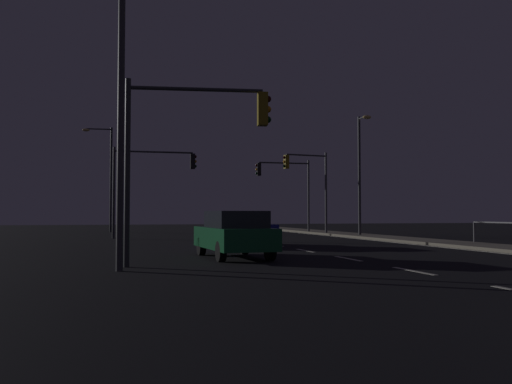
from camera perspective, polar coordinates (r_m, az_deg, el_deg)
The scene contains 13 objects.
ground_plane at distance 22.31m, azimuth 4.80°, elevation -6.10°, with size 112.00×112.00×0.00m, color black.
sidewalk_right at distance 26.15m, azimuth 21.70°, elevation -5.23°, with size 2.48×77.00×0.14m, color gray.
lane_markings_center at distance 25.63m, azimuth 2.13°, elevation -5.60°, with size 0.14×50.00×0.01m.
lane_edge_line at distance 29.57m, azimuth 13.54°, elevation -5.10°, with size 0.14×53.00×0.01m.
car at distance 18.22m, azimuth -2.31°, elevation -4.37°, with size 2.05×4.49×1.57m.
car_oncoming at distance 25.03m, azimuth -1.25°, elevation -3.81°, with size 1.98×4.46×1.57m.
traffic_light_mid_left at distance 38.20m, azimuth 5.53°, elevation 1.66°, with size 3.43×0.68×5.70m.
traffic_light_mid_right at distance 15.52m, azimuth -6.76°, elevation 6.04°, with size 4.10×0.80×5.27m.
traffic_light_far_right at distance 41.06m, azimuth 3.16°, elevation 1.19°, with size 4.26×0.34×5.44m.
traffic_light_overhead_east at distance 33.58m, azimuth -11.01°, elevation 1.92°, with size 5.04×0.44×5.51m.
street_lamp_median at distance 35.35m, azimuth 10.95°, elevation 2.89°, with size 0.56×1.53×7.62m.
street_lamp_mid_block at distance 45.36m, azimuth -15.42°, elevation 2.27°, with size 2.36×0.44×8.47m.
street_lamp_far_end at distance 14.56m, azimuth -13.82°, elevation 11.57°, with size 0.60×1.88×8.38m.
Camera 1 is at (-7.54, -3.45, 1.47)m, focal length 38.04 mm.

